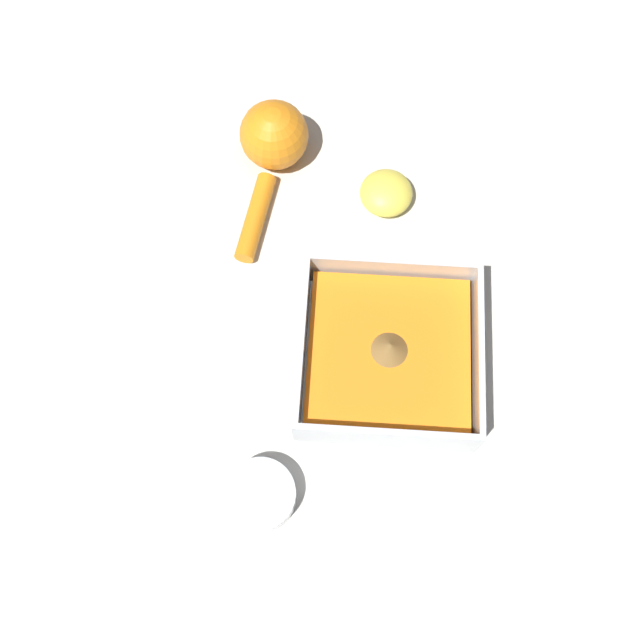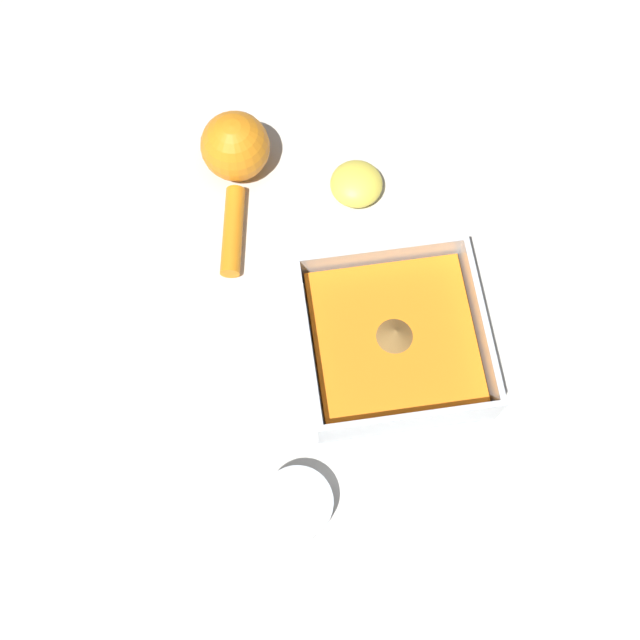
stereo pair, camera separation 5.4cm
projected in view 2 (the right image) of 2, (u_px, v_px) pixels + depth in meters
ground_plane at (357, 390)px, 0.78m from camera, size 4.00×4.00×0.00m
square_dish at (393, 342)px, 0.77m from camera, size 0.18×0.18×0.07m
spice_bowl at (297, 504)px, 0.73m from camera, size 0.07×0.07×0.03m
lemon_squeezer at (235, 154)px, 0.84m from camera, size 0.18×0.08×0.08m
lemon_half at (356, 184)px, 0.85m from camera, size 0.06×0.06×0.03m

